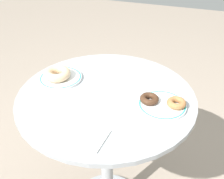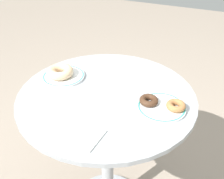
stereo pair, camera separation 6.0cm
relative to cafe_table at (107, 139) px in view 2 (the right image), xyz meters
name	(u,v)px [view 2 (the right image)]	position (x,y,z in m)	size (l,w,h in m)	color
cafe_table	(107,139)	(0.00, 0.00, 0.00)	(0.68, 0.68, 0.72)	#999EA3
plate_left	(64,76)	(-0.22, 0.05, 0.24)	(0.17, 0.17, 0.01)	white
plate_right	(162,107)	(0.22, -0.01, 0.24)	(0.17, 0.17, 0.01)	white
donut_glazed	(60,72)	(-0.22, 0.04, 0.26)	(0.11, 0.11, 0.04)	#E0B789
donut_cinnamon	(176,106)	(0.26, 0.00, 0.26)	(0.07, 0.07, 0.02)	#A36B3D
donut_chocolate	(149,100)	(0.17, -0.01, 0.26)	(0.07, 0.07, 0.02)	#422819
paper_napkin	(81,135)	(0.01, -0.24, 0.24)	(0.13, 0.10, 0.01)	white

